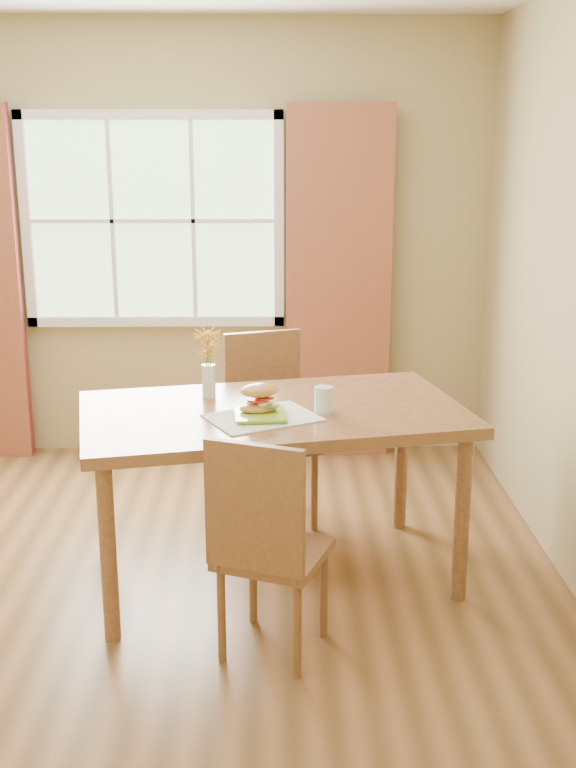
% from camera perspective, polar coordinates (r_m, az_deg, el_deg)
% --- Properties ---
extents(room, '(4.24, 3.84, 2.74)m').
position_cam_1_polar(room, '(3.89, -12.00, 5.40)').
color(room, brown).
rests_on(room, ground).
extents(window, '(1.62, 0.06, 1.32)m').
position_cam_1_polar(window, '(5.71, -8.57, 10.21)').
color(window, '#B4E2AB').
rests_on(window, room).
extents(curtain_right, '(0.65, 0.08, 2.20)m').
position_cam_1_polar(curtain_right, '(5.63, 3.22, 6.19)').
color(curtain_right, maroon).
rests_on(curtain_right, room).
extents(dining_table, '(1.86, 1.28, 0.83)m').
position_cam_1_polar(dining_table, '(4.06, -0.94, -2.72)').
color(dining_table, olive).
rests_on(dining_table, room).
extents(chair_near, '(0.51, 0.51, 0.94)m').
position_cam_1_polar(chair_near, '(3.49, -1.42, -9.86)').
color(chair_near, brown).
rests_on(chair_near, room).
extents(chair_far, '(0.53, 0.53, 1.01)m').
position_cam_1_polar(chair_far, '(4.78, -1.26, -2.24)').
color(chair_far, brown).
rests_on(chair_far, room).
extents(placemat, '(0.55, 0.50, 0.01)m').
position_cam_1_polar(placemat, '(3.89, -1.63, -2.15)').
color(placemat, beige).
rests_on(placemat, dining_table).
extents(plate, '(0.23, 0.23, 0.01)m').
position_cam_1_polar(plate, '(3.89, -1.77, -2.05)').
color(plate, '#88BF2F').
rests_on(plate, placemat).
extents(croissant_sandwich, '(0.20, 0.16, 0.13)m').
position_cam_1_polar(croissant_sandwich, '(3.90, -1.83, -0.93)').
color(croissant_sandwich, gold).
rests_on(croissant_sandwich, plate).
extents(water_glass, '(0.08, 0.08, 0.12)m').
position_cam_1_polar(water_glass, '(3.96, 2.27, -1.05)').
color(water_glass, silver).
rests_on(water_glass, dining_table).
extents(flower_vase, '(0.13, 0.13, 0.33)m').
position_cam_1_polar(flower_vase, '(4.16, -5.09, 1.73)').
color(flower_vase, silver).
rests_on(flower_vase, dining_table).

